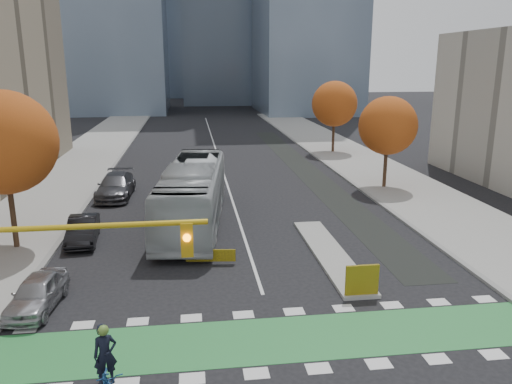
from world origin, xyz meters
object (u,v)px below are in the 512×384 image
object	(u,v)px
tree_east_far	(334,104)
parked_car_a	(37,293)
parked_car_b	(83,230)
tree_east_near	(388,126)
bus	(193,194)
tree_west	(4,143)
traffic_signal_west	(6,267)
hazard_board	(362,280)
cyclist	(107,375)
parked_car_c	(116,186)

from	to	relation	value
tree_east_far	parked_car_a	distance (m)	39.65
parked_car_b	tree_east_near	bearing A→B (deg)	19.47
tree_east_near	tree_east_far	bearing A→B (deg)	88.21
bus	tree_east_near	bearing A→B (deg)	31.89
tree_west	tree_east_far	size ratio (longest dim) A/B	1.08
tree_west	parked_car_a	size ratio (longest dim) A/B	2.11
traffic_signal_west	parked_car_b	distance (m)	13.60
hazard_board	traffic_signal_west	xyz separation A→B (m)	(-11.93, -4.71, 3.23)
cyclist	tree_west	bearing A→B (deg)	98.45
tree_west	tree_east_near	world-z (taller)	tree_west
parked_car_a	parked_car_b	xyz separation A→B (m)	(0.26, 7.65, 0.02)
tree_west	parked_car_a	bearing A→B (deg)	-66.80
hazard_board	parked_car_a	world-z (taller)	hazard_board
cyclist	hazard_board	bearing A→B (deg)	10.63
tree_east_near	cyclist	bearing A→B (deg)	-127.09
traffic_signal_west	tree_west	bearing A→B (deg)	108.02
tree_west	bus	world-z (taller)	tree_west
tree_east_near	bus	bearing A→B (deg)	-154.63
tree_east_near	parked_car_b	world-z (taller)	tree_east_near
parked_car_b	tree_west	bearing A→B (deg)	-173.56
tree_west	tree_east_far	world-z (taller)	tree_west
tree_west	traffic_signal_west	bearing A→B (deg)	-71.98
tree_west	parked_car_c	bearing A→B (deg)	69.61
tree_west	parked_car_c	distance (m)	11.73
cyclist	bus	distance (m)	16.28
tree_west	tree_east_near	distance (m)	26.01
traffic_signal_west	bus	world-z (taller)	traffic_signal_west
tree_west	parked_car_a	distance (m)	9.08
tree_west	tree_east_far	distance (m)	35.73
cyclist	bus	bearing A→B (deg)	62.19
parked_car_a	tree_east_near	bearing A→B (deg)	44.37
tree_east_near	parked_car_c	bearing A→B (deg)	179.90
parked_car_c	tree_east_near	bearing A→B (deg)	1.53
traffic_signal_west	bus	size ratio (longest dim) A/B	0.64
parked_car_c	parked_car_b	bearing A→B (deg)	-91.26
tree_west	parked_car_c	size ratio (longest dim) A/B	1.44
parked_car_a	parked_car_b	distance (m)	7.65
parked_car_c	hazard_board	bearing A→B (deg)	-53.85
hazard_board	tree_east_far	distance (m)	35.13
hazard_board	tree_east_near	bearing A→B (deg)	65.80
tree_west	traffic_signal_west	size ratio (longest dim) A/B	0.96
parked_car_b	parked_car_c	bearing A→B (deg)	82.31
traffic_signal_west	hazard_board	bearing A→B (deg)	21.55
parked_car_b	cyclist	bearing A→B (deg)	-81.08
traffic_signal_west	parked_car_a	bearing A→B (deg)	100.99
tree_east_far	parked_car_a	xyz separation A→B (m)	(-21.50, -33.00, -4.58)
tree_east_far	traffic_signal_west	bearing A→B (deg)	-117.95
cyclist	parked_car_b	bearing A→B (deg)	85.32
tree_west	parked_car_b	xyz separation A→B (m)	(3.26, 0.65, -4.93)
tree_east_far	hazard_board	bearing A→B (deg)	-104.12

